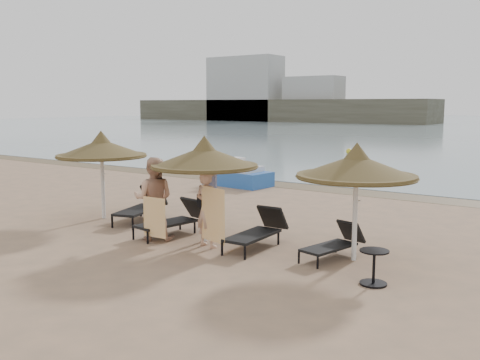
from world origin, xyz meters
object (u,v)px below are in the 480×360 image
Objects in this scene: palapa_left at (101,149)px; side_table at (374,268)px; person_left at (153,192)px; person_right at (207,203)px; lounger_far_right at (335,243)px; lounger_near_left at (175,219)px; palapa_right at (356,167)px; palapa_center at (204,158)px; lounger_near_right at (259,230)px; pedal_boat at (240,176)px; lounger_far_left at (143,206)px.

side_table is (8.34, -1.04, -1.68)m from palapa_left.
person_left is 1.12× the size of person_right.
person_right is (-2.74, -0.86, 0.69)m from lounger_far_right.
palapa_left reaches higher than lounger_far_right.
lounger_near_left is at bearing -126.32° from person_left.
palapa_right is at bearing -158.40° from person_right.
lounger_far_right is (4.15, 0.38, -0.06)m from lounger_near_left.
palapa_center is at bearing 171.17° from side_table.
side_table is (3.08, -0.98, -0.09)m from lounger_near_right.
palapa_right is at bearing -36.62° from pedal_boat.
pedal_boat reaches higher than lounger_near_left.
lounger_far_right is at bearing 8.79° from palapa_center.
lounger_near_right is at bearing 168.09° from person_left.
lounger_far_left is at bearing -72.75° from pedal_boat.
palapa_right is 4.79m from person_left.
palapa_right is at bearing 8.84° from palapa_center.
person_left reaches higher than lounger_far_right.
palapa_left reaches higher than side_table.
lounger_far_left is at bearing 177.62° from palapa_right.
person_right is 9.21m from pedal_boat.
person_left reaches higher than lounger_near_left.
palapa_right reaches higher than side_table.
palapa_left is 1.23× the size of person_right.
lounger_far_left reaches higher than lounger_near_left.
person_left is (-5.48, 0.11, 0.85)m from side_table.
palapa_center is 3.55m from lounger_far_right.
lounger_far_left reaches higher than side_table.
palapa_center is 1.10m from person_right.
lounger_near_right is (4.16, -0.51, -0.02)m from lounger_far_left.
palapa_center is 1.03× the size of pedal_boat.
lounger_far_right is 0.83× the size of person_right.
lounger_far_right is at bearing 162.34° from person_left.
person_right reaches higher than lounger_far_left.
person_left is at bearing -63.23° from pedal_boat.
lounger_far_right is (5.96, -0.33, -0.08)m from lounger_far_left.
person_right is 0.83× the size of pedal_boat.
person_right is at bearing 175.65° from side_table.
lounger_near_left is 1.62m from person_right.
pedal_boat reaches higher than lounger_far_right.
lounger_near_left is 2.36m from lounger_near_right.
person_left reaches higher than lounger_far_left.
side_table is (4.39, -0.68, -1.68)m from palapa_center.
lounger_far_left is at bearing -14.96° from person_right.
lounger_near_right is (-2.19, -0.25, -1.56)m from palapa_right.
palapa_center reaches higher than lounger_near_right.
palapa_right is 1.27× the size of lounger_near_right.
palapa_center is 1.23× the size of person_right.
side_table is 5.55m from person_left.
lounger_far_left is 0.93× the size of person_left.
lounger_far_left is at bearing -69.76° from person_left.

